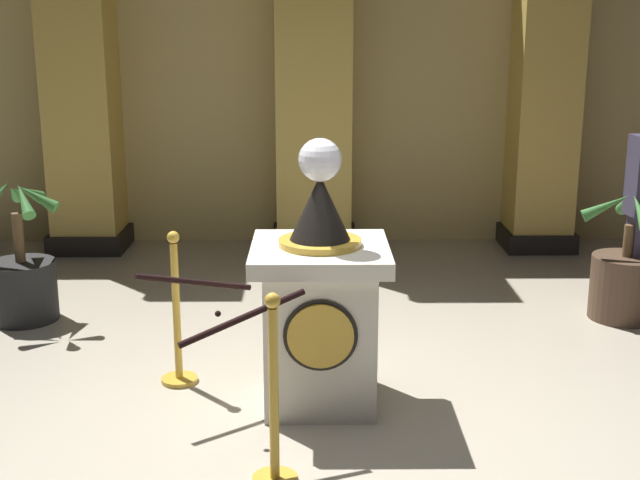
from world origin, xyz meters
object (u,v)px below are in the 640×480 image
(stanchion_near, at_px, (177,331))
(potted_palm_left, at_px, (22,278))
(stanchion_far, at_px, (274,419))
(pedestal_clock, at_px, (320,305))
(potted_palm_right, at_px, (625,279))

(stanchion_near, bearing_deg, potted_palm_left, 139.15)
(stanchion_near, distance_m, stanchion_far, 1.45)
(pedestal_clock, relative_size, stanchion_near, 1.61)
(potted_palm_left, relative_size, potted_palm_right, 1.09)
(pedestal_clock, height_order, potted_palm_left, pedestal_clock)
(pedestal_clock, distance_m, potted_palm_left, 2.82)
(potted_palm_right, bearing_deg, potted_palm_left, 180.00)
(pedestal_clock, height_order, stanchion_near, pedestal_clock)
(potted_palm_right, bearing_deg, stanchion_far, -137.06)
(pedestal_clock, xyz_separation_m, potted_palm_left, (-2.35, 1.53, -0.29))
(stanchion_near, bearing_deg, stanchion_far, -61.64)
(stanchion_far, height_order, potted_palm_left, potted_palm_left)
(stanchion_far, bearing_deg, potted_palm_left, 130.10)
(stanchion_near, relative_size, potted_palm_left, 0.88)
(potted_palm_left, bearing_deg, potted_palm_right, -0.00)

